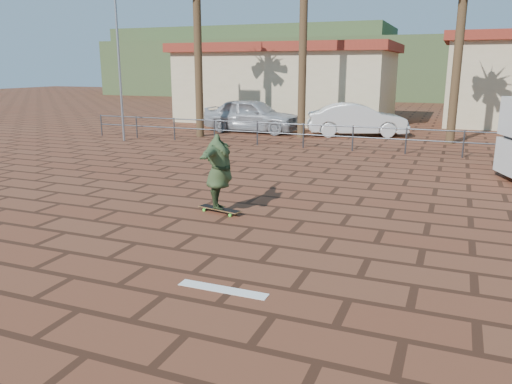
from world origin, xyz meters
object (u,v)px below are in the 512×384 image
car_white (357,120)px  skateboarder (219,172)px  longboard (220,209)px  car_silver (252,115)px

car_white → skateboarder: bearing=158.9°
longboard → car_white: (0.39, 14.11, 0.68)m
longboard → car_white: 14.13m
skateboarder → car_white: bearing=-13.8°
longboard → skateboarder: 0.86m
skateboarder → car_silver: skateboarder is taller
car_white → car_silver: bearing=76.0°
skateboarder → car_silver: size_ratio=0.42×
longboard → car_silver: bearing=122.3°
longboard → skateboarder: (0.00, 0.00, 0.86)m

